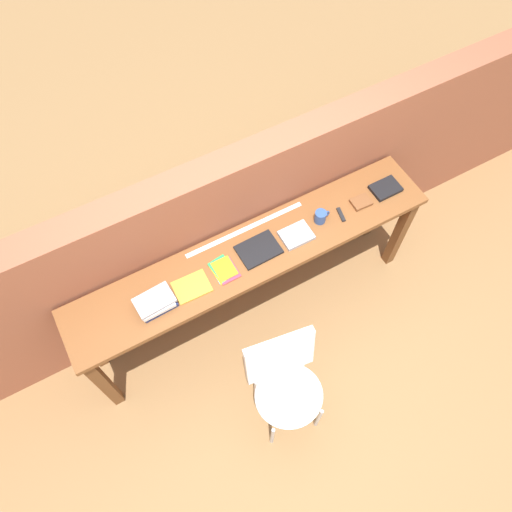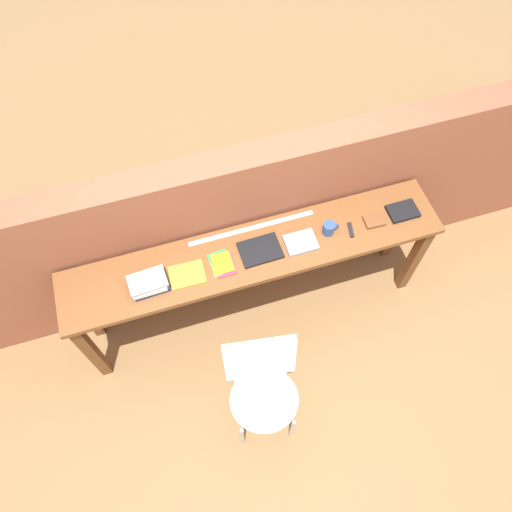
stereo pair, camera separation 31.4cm
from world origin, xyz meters
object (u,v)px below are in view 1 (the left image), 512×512
(book_stack_leftmost, at_px, (155,302))
(multitool_folded, at_px, (341,215))
(mug, at_px, (321,217))
(book_repair_rightmost, at_px, (386,188))
(pamphlet_pile_colourful, at_px, (224,270))
(leather_journal_brown, at_px, (361,202))
(magazine_cycling, at_px, (192,287))
(chair_white_moulded, at_px, (286,382))
(book_open_centre, at_px, (259,250))

(book_stack_leftmost, distance_m, multitool_folded, 1.33)
(mug, distance_m, book_repair_rightmost, 0.53)
(book_stack_leftmost, bearing_deg, pamphlet_pile_colourful, 1.78)
(book_stack_leftmost, bearing_deg, multitool_folded, 0.29)
(pamphlet_pile_colourful, height_order, leather_journal_brown, leather_journal_brown)
(magazine_cycling, bearing_deg, book_stack_leftmost, -177.12)
(chair_white_moulded, height_order, book_stack_leftmost, book_stack_leftmost)
(mug, bearing_deg, leather_journal_brown, -2.78)
(mug, bearing_deg, chair_white_moulded, -132.61)
(magazine_cycling, relative_size, multitool_folded, 1.98)
(mug, bearing_deg, book_repair_rightmost, -0.26)
(mug, height_order, book_repair_rightmost, mug)
(book_stack_leftmost, distance_m, magazine_cycling, 0.24)
(chair_white_moulded, distance_m, multitool_folded, 1.15)
(book_stack_leftmost, xyz_separation_m, book_open_centre, (0.72, 0.04, -0.03))
(pamphlet_pile_colourful, bearing_deg, book_repair_rightmost, 1.05)
(chair_white_moulded, xyz_separation_m, multitool_folded, (0.83, 0.71, 0.36))
(book_open_centre, relative_size, leather_journal_brown, 2.03)
(mug, relative_size, leather_journal_brown, 0.85)
(leather_journal_brown, bearing_deg, multitool_folded, -171.60)
(pamphlet_pile_colourful, relative_size, book_repair_rightmost, 0.99)
(chair_white_moulded, distance_m, book_repair_rightmost, 1.47)
(pamphlet_pile_colourful, distance_m, multitool_folded, 0.87)
(multitool_folded, xyz_separation_m, leather_journal_brown, (0.17, 0.02, 0.00))
(pamphlet_pile_colourful, xyz_separation_m, multitool_folded, (0.87, -0.01, 0.00))
(leather_journal_brown, bearing_deg, chair_white_moulded, -141.41)
(magazine_cycling, height_order, book_repair_rightmost, book_repair_rightmost)
(multitool_folded, bearing_deg, chair_white_moulded, -139.37)
(multitool_folded, bearing_deg, leather_journal_brown, 5.83)
(book_open_centre, height_order, leather_journal_brown, leather_journal_brown)
(pamphlet_pile_colourful, xyz_separation_m, book_open_centre, (0.26, 0.02, 0.00))
(chair_white_moulded, height_order, multitool_folded, multitool_folded)
(magazine_cycling, distance_m, multitool_folded, 1.10)
(book_open_centre, bearing_deg, pamphlet_pile_colourful, -176.62)
(book_stack_leftmost, relative_size, pamphlet_pile_colourful, 1.23)
(chair_white_moulded, bearing_deg, magazine_cycling, 111.03)
(chair_white_moulded, relative_size, book_open_centre, 3.38)
(book_stack_leftmost, bearing_deg, leather_journal_brown, 0.93)
(mug, distance_m, multitool_folded, 0.15)
(pamphlet_pile_colourful, relative_size, leather_journal_brown, 1.50)
(book_repair_rightmost, bearing_deg, book_stack_leftmost, -178.70)
(chair_white_moulded, xyz_separation_m, pamphlet_pile_colourful, (-0.05, 0.72, 0.36))
(book_stack_leftmost, height_order, pamphlet_pile_colourful, book_stack_leftmost)
(mug, distance_m, leather_journal_brown, 0.32)
(pamphlet_pile_colourful, bearing_deg, magazine_cycling, -177.37)
(magazine_cycling, relative_size, book_open_centre, 0.83)
(pamphlet_pile_colourful, bearing_deg, multitool_folded, -0.51)
(book_stack_leftmost, distance_m, mug, 1.19)
(chair_white_moulded, height_order, leather_journal_brown, leather_journal_brown)
(pamphlet_pile_colourful, bearing_deg, book_stack_leftmost, -178.22)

